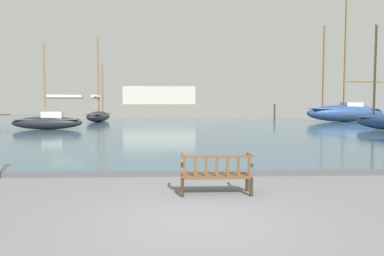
{
  "coord_description": "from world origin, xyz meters",
  "views": [
    {
      "loc": [
        -0.26,
        -5.92,
        1.99
      ],
      "look_at": [
        0.27,
        10.0,
        1.0
      ],
      "focal_mm": 32.0,
      "sensor_mm": 36.0,
      "label": 1
    }
  ],
  "objects_px": {
    "sailboat_distant_harbor": "(48,121)",
    "sailboat_nearest_starboard": "(346,111)",
    "park_bench": "(216,174)",
    "sailboat_mid_port": "(99,115)"
  },
  "relations": [
    {
      "from": "sailboat_distant_harbor",
      "to": "sailboat_nearest_starboard",
      "type": "distance_m",
      "value": 35.37
    },
    {
      "from": "park_bench",
      "to": "sailboat_mid_port",
      "type": "xyz_separation_m",
      "value": [
        -11.3,
        36.52,
        0.47
      ]
    },
    {
      "from": "park_bench",
      "to": "sailboat_distant_harbor",
      "type": "relative_size",
      "value": 0.22
    },
    {
      "from": "park_bench",
      "to": "sailboat_nearest_starboard",
      "type": "xyz_separation_m",
      "value": [
        20.45,
        35.67,
        0.94
      ]
    },
    {
      "from": "sailboat_distant_harbor",
      "to": "sailboat_nearest_starboard",
      "type": "bearing_deg",
      "value": 23.36
    },
    {
      "from": "sailboat_mid_port",
      "to": "sailboat_nearest_starboard",
      "type": "distance_m",
      "value": 31.76
    },
    {
      "from": "sailboat_nearest_starboard",
      "to": "sailboat_mid_port",
      "type": "bearing_deg",
      "value": 178.48
    },
    {
      "from": "sailboat_mid_port",
      "to": "sailboat_distant_harbor",
      "type": "distance_m",
      "value": 14.89
    },
    {
      "from": "park_bench",
      "to": "sailboat_nearest_starboard",
      "type": "distance_m",
      "value": 41.13
    },
    {
      "from": "sailboat_mid_port",
      "to": "sailboat_distant_harbor",
      "type": "relative_size",
      "value": 1.48
    }
  ]
}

